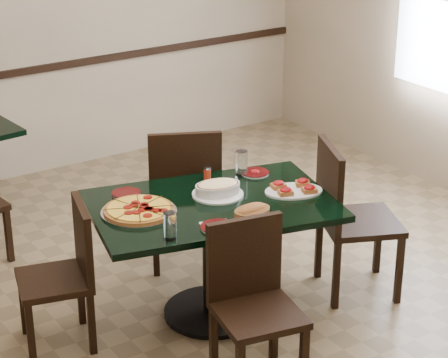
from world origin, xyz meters
TOP-DOWN VIEW (x-y plane):
  - floor at (0.00, 0.00)m, footprint 5.50×5.50m
  - room_shell at (1.02, 1.73)m, footprint 5.50×5.50m
  - main_table at (-0.13, -0.02)m, footprint 1.57×1.21m
  - chair_far at (0.05, 0.61)m, footprint 0.62×0.62m
  - chair_near at (-0.31, -0.67)m, footprint 0.50×0.50m
  - chair_right at (0.72, -0.24)m, footprint 0.61×0.61m
  - chair_left at (-0.98, 0.19)m, footprint 0.49×0.49m
  - pepperoni_pizza at (-0.56, 0.09)m, footprint 0.43×0.43m
  - lasagna_casserole at (-0.05, 0.05)m, footprint 0.31×0.31m
  - bread_basket at (-0.07, -0.33)m, footprint 0.23×0.17m
  - bruschetta_platter at (0.35, -0.17)m, footprint 0.42×0.36m
  - side_plate_near at (-0.29, -0.33)m, footprint 0.20×0.20m
  - side_plate_far_r at (0.33, 0.20)m, footprint 0.18×0.18m
  - side_plate_far_l at (-0.50, 0.36)m, footprint 0.17×0.17m
  - napkin_setting at (-0.29, -0.31)m, footprint 0.20×0.20m
  - water_glass_a at (0.24, 0.23)m, footprint 0.08×0.08m
  - water_glass_b at (-0.58, -0.29)m, footprint 0.07×0.07m
  - pepper_shaker at (0.03, 0.29)m, footprint 0.05×0.05m

SIDE VIEW (x-z plane):
  - floor at x=0.00m, z-range 0.00..0.00m
  - chair_left at x=-0.98m, z-range 0.05..0.90m
  - chair_near at x=-0.31m, z-range 0.05..0.96m
  - chair_right at x=0.72m, z-range 0.06..1.06m
  - chair_far at x=0.05m, z-range 0.06..1.06m
  - main_table at x=-0.13m, z-range 0.19..0.94m
  - napkin_setting at x=-0.29m, z-range 0.75..0.76m
  - side_plate_near at x=-0.29m, z-range 0.75..0.77m
  - side_plate_far_l at x=-0.50m, z-range 0.75..0.77m
  - side_plate_far_r at x=0.33m, z-range 0.74..0.77m
  - pepperoni_pizza at x=-0.56m, z-range 0.75..0.79m
  - bruschetta_platter at x=0.35m, z-range 0.75..0.80m
  - bread_basket at x=-0.07m, z-range 0.74..0.84m
  - pepper_shaker at x=0.03m, z-range 0.75..0.83m
  - lasagna_casserole at x=-0.05m, z-range 0.75..0.84m
  - water_glass_b at x=-0.58m, z-range 0.75..0.90m
  - water_glass_a at x=0.24m, z-range 0.75..0.91m
  - room_shell at x=1.02m, z-range -1.58..3.92m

